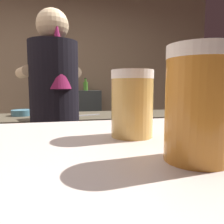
# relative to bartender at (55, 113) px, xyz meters

# --- Properties ---
(wall_back) EXTENTS (5.20, 0.10, 2.70)m
(wall_back) POSITION_rel_bartender_xyz_m (-0.04, 2.00, 0.36)
(wall_back) COLOR #92785A
(wall_back) RESTS_ON ground
(prep_counter) EXTENTS (2.10, 0.60, 0.91)m
(prep_counter) POSITION_rel_bartender_xyz_m (0.31, 0.45, -0.53)
(prep_counter) COLOR brown
(prep_counter) RESTS_ON ground
(back_shelf) EXTENTS (0.82, 0.36, 1.12)m
(back_shelf) POSITION_rel_bartender_xyz_m (0.21, 1.72, -0.43)
(back_shelf) COLOR #373D3C
(back_shelf) RESTS_ON ground
(bartender) EXTENTS (0.50, 0.55, 1.71)m
(bartender) POSITION_rel_bartender_xyz_m (0.00, 0.00, 0.00)
(bartender) COLOR #2B3734
(bartender) RESTS_ON ground
(knife_block) EXTENTS (0.10, 0.08, 0.27)m
(knife_block) POSITION_rel_bartender_xyz_m (0.83, 0.46, 0.03)
(knife_block) COLOR olive
(knife_block) RESTS_ON prep_counter
(mixing_bowl) EXTENTS (0.19, 0.19, 0.05)m
(mixing_bowl) POSITION_rel_bartender_xyz_m (-0.31, 0.55, -0.05)
(mixing_bowl) COLOR teal
(mixing_bowl) RESTS_ON prep_counter
(chefs_knife) EXTENTS (0.24, 0.11, 0.01)m
(chefs_knife) POSITION_rel_bartender_xyz_m (0.28, 0.40, -0.07)
(chefs_knife) COLOR silver
(chefs_knife) RESTS_ON prep_counter
(pint_glass_near) EXTENTS (0.08, 0.08, 0.13)m
(pint_glass_near) POSITION_rel_bartender_xyz_m (0.18, -1.20, 0.15)
(pint_glass_near) COLOR #D9AC57
(pint_glass_near) RESTS_ON bar_counter
(pint_glass_far) EXTENTS (0.08, 0.08, 0.15)m
(pint_glass_far) POSITION_rel_bartender_xyz_m (0.21, -1.35, 0.16)
(pint_glass_far) COLOR orange
(pint_glass_far) RESTS_ON bar_counter
(bottle_hot_sauce) EXTENTS (0.07, 0.07, 0.21)m
(bottle_hot_sauce) POSITION_rel_bartender_xyz_m (-0.00, 1.65, 0.22)
(bottle_hot_sauce) COLOR red
(bottle_hot_sauce) RESTS_ON back_shelf
(bottle_soy) EXTENTS (0.07, 0.07, 0.19)m
(bottle_soy) POSITION_rel_bartender_xyz_m (0.40, 1.70, 0.21)
(bottle_soy) COLOR #49892A
(bottle_soy) RESTS_ON back_shelf
(bottle_vinegar) EXTENTS (0.06, 0.06, 0.23)m
(bottle_vinegar) POSITION_rel_bartender_xyz_m (0.02, 1.78, 0.22)
(bottle_vinegar) COLOR #355295
(bottle_vinegar) RESTS_ON back_shelf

